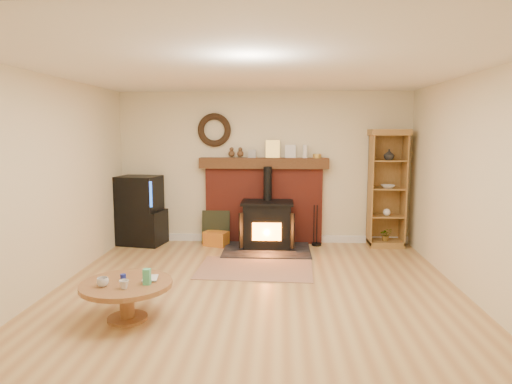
# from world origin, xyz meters

# --- Properties ---
(ground) EXTENTS (5.50, 5.50, 0.00)m
(ground) POSITION_xyz_m (0.00, 0.00, 0.00)
(ground) COLOR #AD7B48
(ground) RESTS_ON ground
(room_shell) EXTENTS (5.02, 5.52, 2.61)m
(room_shell) POSITION_xyz_m (-0.02, 0.09, 1.72)
(room_shell) COLOR beige
(room_shell) RESTS_ON ground
(chimney_breast) EXTENTS (2.20, 0.22, 1.78)m
(chimney_breast) POSITION_xyz_m (0.00, 2.67, 0.80)
(chimney_breast) COLOR maroon
(chimney_breast) RESTS_ON ground
(wood_stove) EXTENTS (1.40, 1.00, 1.34)m
(wood_stove) POSITION_xyz_m (0.07, 2.28, 0.39)
(wood_stove) COLOR black
(wood_stove) RESTS_ON ground
(area_rug) EXTENTS (1.65, 1.17, 0.01)m
(area_rug) POSITION_xyz_m (-0.06, 1.12, 0.01)
(area_rug) COLOR brown
(area_rug) RESTS_ON ground
(tv_unit) EXTENTS (0.89, 0.70, 1.18)m
(tv_unit) POSITION_xyz_m (-2.12, 2.47, 0.56)
(tv_unit) COLOR black
(tv_unit) RESTS_ON ground
(curio_cabinet) EXTENTS (0.63, 0.45, 1.96)m
(curio_cabinet) POSITION_xyz_m (2.06, 2.55, 0.98)
(curio_cabinet) COLOR brown
(curio_cabinet) RESTS_ON ground
(firelog_box) EXTENTS (0.45, 0.37, 0.24)m
(firelog_box) POSITION_xyz_m (-0.80, 2.40, 0.12)
(firelog_box) COLOR gold
(firelog_box) RESTS_ON ground
(leaning_painting) EXTENTS (0.48, 0.13, 0.57)m
(leaning_painting) POSITION_xyz_m (-0.82, 2.55, 0.29)
(leaning_painting) COLOR black
(leaning_painting) RESTS_ON ground
(fire_tools) EXTENTS (0.16, 0.16, 0.70)m
(fire_tools) POSITION_xyz_m (0.90, 2.50, 0.11)
(fire_tools) COLOR black
(fire_tools) RESTS_ON ground
(coffee_table) EXTENTS (0.94, 0.94, 0.56)m
(coffee_table) POSITION_xyz_m (-1.29, -0.69, 0.33)
(coffee_table) COLOR brown
(coffee_table) RESTS_ON ground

